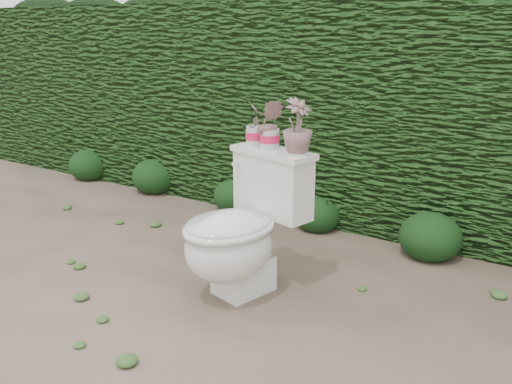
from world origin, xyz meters
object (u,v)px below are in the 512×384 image
Objects in this scene: toilet at (241,233)px; potted_plant_left at (255,125)px; potted_plant_right at (298,128)px; potted_plant_center at (270,126)px.

toilet is 0.61m from potted_plant_left.
potted_plant_right is (0.31, -0.08, 0.02)m from potted_plant_left.
potted_plant_left is 0.32m from potted_plant_right.
potted_plant_right is at bearing -138.16° from potted_plant_left.
potted_plant_right is (0.23, 0.19, 0.56)m from toilet.
potted_plant_center reaches higher than toilet.
potted_plant_right is (0.20, -0.05, 0.01)m from potted_plant_center.
potted_plant_left is 0.12m from potted_plant_center.
potted_plant_left is at bearing 145.97° from potted_plant_center.
potted_plant_center is at bearing -138.16° from potted_plant_left.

